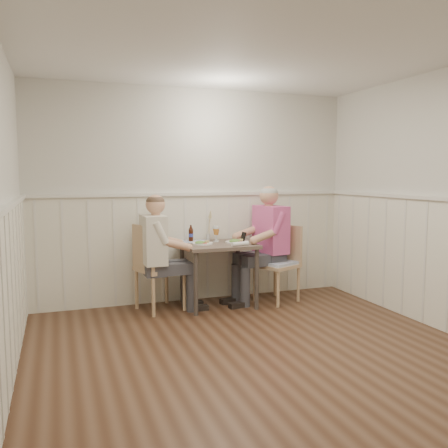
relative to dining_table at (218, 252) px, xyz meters
name	(u,v)px	position (x,y,z in m)	size (l,w,h in m)	color
ground_plane	(273,365)	(-0.16, -1.84, -0.64)	(4.50, 4.50, 0.00)	#432718
room_shell	(275,180)	(-0.16, -1.84, 0.88)	(4.04, 4.54, 2.60)	silver
wainscot	(242,267)	(-0.16, -1.15, 0.05)	(4.00, 4.49, 1.34)	silver
dining_table	(218,252)	(0.00, 0.00, 0.00)	(0.83, 0.70, 0.75)	#493E38
chair_right	(280,260)	(0.79, -0.04, -0.14)	(0.58, 0.58, 0.93)	tan
chair_left	(155,264)	(-0.75, 0.04, -0.10)	(0.59, 0.59, 0.99)	tan
man_in_pink	(268,252)	(0.65, 0.02, -0.04)	(0.72, 0.51, 1.44)	#3F3F47
diner_cream	(157,263)	(-0.74, -0.03, -0.07)	(0.63, 0.44, 1.36)	#3F3F47
plate_man	(237,241)	(0.22, -0.04, 0.13)	(0.28, 0.28, 0.07)	white
plate_diner	(202,243)	(-0.21, 0.00, 0.13)	(0.25, 0.25, 0.06)	white
beer_glass_a	(217,232)	(0.06, 0.24, 0.21)	(0.06, 0.06, 0.16)	silver
beer_glass_b	(216,231)	(0.02, 0.15, 0.24)	(0.08, 0.08, 0.19)	silver
beer_bottle	(191,234)	(-0.26, 0.26, 0.20)	(0.06, 0.06, 0.20)	black
rolled_napkin	(240,244)	(0.17, -0.26, 0.13)	(0.22, 0.09, 0.05)	white
grass_vase	(208,226)	(-0.03, 0.29, 0.28)	(0.04, 0.04, 0.39)	silver
gingham_mat	(195,241)	(-0.23, 0.23, 0.11)	(0.37, 0.33, 0.01)	#6B80B9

